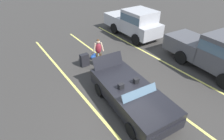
% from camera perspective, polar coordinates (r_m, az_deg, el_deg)
% --- Properties ---
extents(ground_plane, '(80.00, 80.00, 0.00)m').
position_cam_1_polar(ground_plane, '(7.83, 5.82, -11.18)').
color(ground_plane, '#383533').
extents(lot_line_near, '(18.00, 0.12, 0.01)m').
position_cam_1_polar(lot_line_near, '(7.25, -2.90, -15.66)').
color(lot_line_near, '#EAE066').
rests_on(lot_line_near, ground_plane).
extents(lot_line_mid, '(18.00, 0.12, 0.01)m').
position_cam_1_polar(lot_line_mid, '(8.56, 12.59, -7.41)').
color(lot_line_mid, '#EAE066').
rests_on(lot_line_mid, ground_plane).
extents(lot_line_far, '(18.00, 0.12, 0.01)m').
position_cam_1_polar(lot_line_far, '(10.41, 22.91, -1.37)').
color(lot_line_far, '#EAE066').
rests_on(lot_line_far, ground_plane).
extents(convertible_car, '(4.32, 2.15, 1.52)m').
position_cam_1_polar(convertible_car, '(7.32, 6.97, -8.79)').
color(convertible_car, black).
rests_on(convertible_car, ground_plane).
extents(suitcase_large_black, '(0.31, 0.48, 0.74)m').
position_cam_1_polar(suitcase_large_black, '(10.29, -8.75, 3.14)').
color(suitcase_large_black, black).
rests_on(suitcase_large_black, ground_plane).
extents(suitcase_medium_bright, '(0.37, 0.46, 0.92)m').
position_cam_1_polar(suitcase_medium_bright, '(9.61, -2.65, 0.78)').
color(suitcase_medium_bright, red).
rests_on(suitcase_medium_bright, ground_plane).
extents(duffel_bag, '(0.45, 0.69, 0.34)m').
position_cam_1_polar(duffel_bag, '(11.10, -5.53, 4.52)').
color(duffel_bag, '#1E479E').
rests_on(duffel_bag, ground_plane).
extents(traveler_person, '(0.34, 0.58, 1.65)m').
position_cam_1_polar(traveler_person, '(9.92, -4.31, 5.94)').
color(traveler_person, '#4C3F2D').
rests_on(traveler_person, ground_plane).
extents(parked_pickup_truck_near, '(5.05, 2.17, 2.10)m').
position_cam_1_polar(parked_pickup_truck_near, '(14.03, 7.29, 14.86)').
color(parked_pickup_truck_near, '#B2B2B7').
rests_on(parked_pickup_truck_near, ground_plane).
extents(parked_pickup_truck_far, '(5.15, 2.40, 2.10)m').
position_cam_1_polar(parked_pickup_truck_far, '(10.90, 30.41, 4.89)').
color(parked_pickup_truck_far, '#4C4C51').
rests_on(parked_pickup_truck_far, ground_plane).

